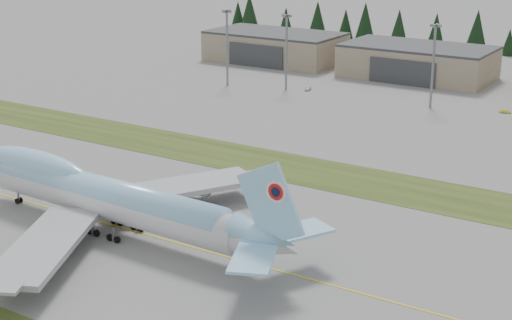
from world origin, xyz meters
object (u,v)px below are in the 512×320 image
Objects in this scene: hangar_left at (275,47)px; hangar_center at (417,62)px; service_vehicle_b at (505,113)px; service_vehicle_a at (308,90)px; boeing_747_freighter at (106,197)px.

hangar_left is 1.00× the size of hangar_center.
service_vehicle_a is at bearing 81.71° from service_vehicle_b.
hangar_left is 98.52m from service_vehicle_b.
boeing_747_freighter is 162.70m from hangar_left.
hangar_center reaches higher than service_vehicle_a.
service_vehicle_a is (-21.36, -35.97, -5.39)m from hangar_center.
hangar_left is at bearing 58.84° from service_vehicle_b.
service_vehicle_a is at bearing 103.91° from boeing_747_freighter.
hangar_left is 49.54m from service_vehicle_a.
service_vehicle_a is at bearing -120.70° from hangar_center.
service_vehicle_b is (38.09, -31.80, -5.39)m from hangar_center.
service_vehicle_a reaches higher than service_vehicle_b.
boeing_747_freighter is 23.13× the size of service_vehicle_b.
hangar_left and hangar_center have the same top height.
hangar_left is 13.20× the size of service_vehicle_a.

